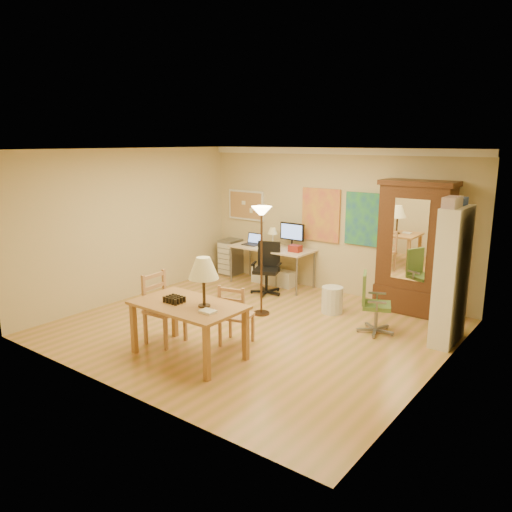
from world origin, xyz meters
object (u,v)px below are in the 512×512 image
Objects in this scene: office_chair_green at (374,317)px; armoire at (414,256)px; office_chair_black at (267,280)px; bookshelf at (451,277)px; dining_table at (193,294)px; computer_desk at (274,262)px.

armoire reaches higher than office_chair_green.
office_chair_black is 0.50× the size of bookshelf.
office_chair_black is 1.06× the size of office_chair_green.
armoire is at bearing 85.24° from office_chair_green.
dining_table reaches higher than office_chair_green.
armoire is (2.55, 0.64, 0.70)m from office_chair_black.
office_chair_black is (0.22, -0.56, -0.21)m from computer_desk.
computer_desk is 3.80m from bookshelf.
office_chair_black is 2.72m from armoire.
office_chair_black is at bearing -68.20° from computer_desk.
office_chair_green is at bearing -14.65° from office_chair_black.
dining_table is 2.81m from office_chair_green.
computer_desk is at bearing 108.20° from dining_table.
office_chair_black reaches higher than office_chair_green.
dining_table is 3.11m from office_chair_black.
office_chair_green is 1.26m from bookshelf.
armoire reaches higher than dining_table.
bookshelf reaches higher than dining_table.
dining_table is 1.53× the size of office_chair_black.
office_chair_black is 3.52m from bookshelf.
office_chair_green is at bearing -163.94° from bookshelf.
dining_table is at bearing -123.83° from office_chair_green.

